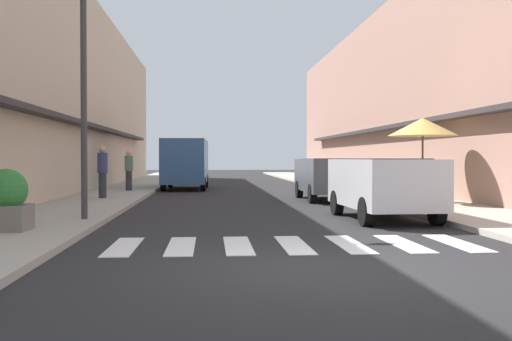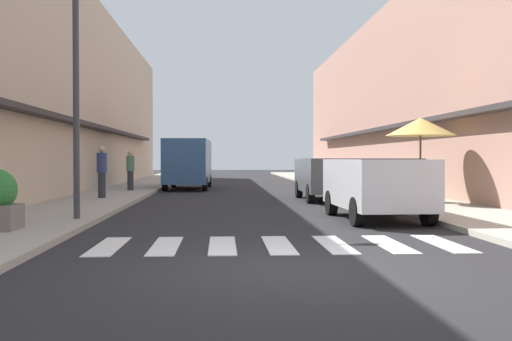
# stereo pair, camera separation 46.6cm
# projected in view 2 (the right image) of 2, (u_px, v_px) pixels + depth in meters

# --- Properties ---
(ground_plane) EXTENTS (100.83, 100.83, 0.00)m
(ground_plane) POSITION_uv_depth(u_px,v_px,m) (244.00, 192.00, 26.33)
(ground_plane) COLOR #232326
(sidewalk_left) EXTENTS (2.77, 64.16, 0.12)m
(sidewalk_left) POSITION_uv_depth(u_px,v_px,m) (125.00, 191.00, 26.04)
(sidewalk_left) COLOR #9E998E
(sidewalk_left) RESTS_ON ground_plane
(sidewalk_right) EXTENTS (2.77, 64.16, 0.12)m
(sidewalk_right) POSITION_uv_depth(u_px,v_px,m) (360.00, 190.00, 26.62)
(sidewalk_right) COLOR #ADA899
(sidewalk_right) RESTS_ON ground_plane
(building_row_left) EXTENTS (5.50, 43.25, 8.66)m
(building_row_left) POSITION_uv_depth(u_px,v_px,m) (41.00, 95.00, 27.03)
(building_row_left) COLOR #C6B299
(building_row_left) RESTS_ON ground_plane
(building_row_right) EXTENTS (5.50, 43.25, 8.53)m
(building_row_right) POSITION_uv_depth(u_px,v_px,m) (437.00, 98.00, 28.05)
(building_row_right) COLOR #A87A6B
(building_row_right) RESTS_ON ground_plane
(crosswalk) EXTENTS (6.15, 2.20, 0.01)m
(crosswalk) POSITION_uv_depth(u_px,v_px,m) (278.00, 245.00, 10.25)
(crosswalk) COLOR silver
(crosswalk) RESTS_ON ground_plane
(parked_car_near) EXTENTS (1.91, 4.06, 1.47)m
(parked_car_near) POSITION_uv_depth(u_px,v_px,m) (376.00, 182.00, 14.36)
(parked_car_near) COLOR silver
(parked_car_near) RESTS_ON ground_plane
(parked_car_mid) EXTENTS (1.83, 4.31, 1.47)m
(parked_car_mid) POSITION_uv_depth(u_px,v_px,m) (327.00, 174.00, 21.11)
(parked_car_mid) COLOR #4C5156
(parked_car_mid) RESTS_ON ground_plane
(delivery_van) EXTENTS (2.13, 5.45, 2.37)m
(delivery_van) POSITION_uv_depth(u_px,v_px,m) (188.00, 160.00, 28.84)
(delivery_van) COLOR #33598C
(delivery_van) RESTS_ON ground_plane
(street_lamp) EXTENTS (1.19, 0.28, 5.68)m
(street_lamp) POSITION_uv_depth(u_px,v_px,m) (84.00, 65.00, 13.52)
(street_lamp) COLOR #38383D
(street_lamp) RESTS_ON sidewalk_left
(cafe_umbrella) EXTENTS (2.13, 2.13, 2.59)m
(cafe_umbrella) POSITION_uv_depth(u_px,v_px,m) (421.00, 127.00, 18.39)
(cafe_umbrella) COLOR #262626
(cafe_umbrella) RESTS_ON sidewalk_right
(planter_midblock) EXTENTS (0.78, 0.78, 1.08)m
(planter_midblock) POSITION_uv_depth(u_px,v_px,m) (421.00, 185.00, 18.84)
(planter_midblock) COLOR slate
(planter_midblock) RESTS_ON sidewalk_right
(pedestrian_walking_near) EXTENTS (0.34, 0.34, 1.77)m
(pedestrian_walking_near) POSITION_uv_depth(u_px,v_px,m) (102.00, 170.00, 20.72)
(pedestrian_walking_near) COLOR #282B33
(pedestrian_walking_near) RESTS_ON sidewalk_left
(pedestrian_walking_far) EXTENTS (0.34, 0.34, 1.69)m
(pedestrian_walking_far) POSITION_uv_depth(u_px,v_px,m) (130.00, 169.00, 25.53)
(pedestrian_walking_far) COLOR #282B33
(pedestrian_walking_far) RESTS_ON sidewalk_left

